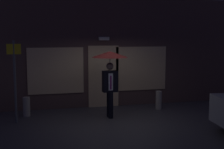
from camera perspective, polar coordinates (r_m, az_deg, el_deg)
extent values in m
plane|color=#423F44|center=(9.54, 1.34, -8.59)|extent=(18.00, 18.00, 0.00)
cube|color=brown|center=(11.48, -1.73, 3.97)|extent=(10.44, 0.30, 3.90)
cube|color=#F9D199|center=(11.39, -1.53, -0.34)|extent=(1.10, 0.04, 2.20)
cube|color=#F9D199|center=(11.13, -10.04, 0.67)|extent=(1.92, 0.04, 1.60)
cube|color=#F9D199|center=(11.75, 5.24, 1.09)|extent=(1.92, 0.04, 1.60)
cube|color=white|center=(11.22, -1.47, 6.46)|extent=(0.36, 0.16, 0.12)
cylinder|color=black|center=(9.91, -0.22, -5.54)|extent=(0.15, 0.15, 0.82)
cylinder|color=black|center=(10.10, -0.53, -5.30)|extent=(0.15, 0.15, 0.82)
cube|color=black|center=(9.87, -0.38, -1.23)|extent=(0.47, 0.26, 0.66)
cube|color=silver|center=(9.75, -0.23, -1.34)|extent=(0.14, 0.03, 0.53)
cube|color=#721966|center=(9.75, -0.23, -1.46)|extent=(0.05, 0.03, 0.42)
sphere|color=#9E7C6A|center=(9.82, -0.38, 1.50)|extent=(0.23, 0.23, 0.23)
cylinder|color=slate|center=(9.81, -0.38, 1.57)|extent=(0.02, 0.02, 0.90)
cone|color=#4C0C0C|center=(9.79, -0.38, 3.65)|extent=(1.11, 1.11, 0.19)
cylinder|color=#595B60|center=(9.70, -16.98, -1.31)|extent=(0.07, 0.07, 2.43)
cube|color=gold|center=(9.59, -17.20, 4.38)|extent=(0.40, 0.02, 0.30)
cylinder|color=#B2A899|center=(11.24, 8.36, -4.56)|extent=(0.21, 0.21, 0.64)
cylinder|color=#B2A899|center=(10.52, -15.06, -5.60)|extent=(0.22, 0.22, 0.62)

